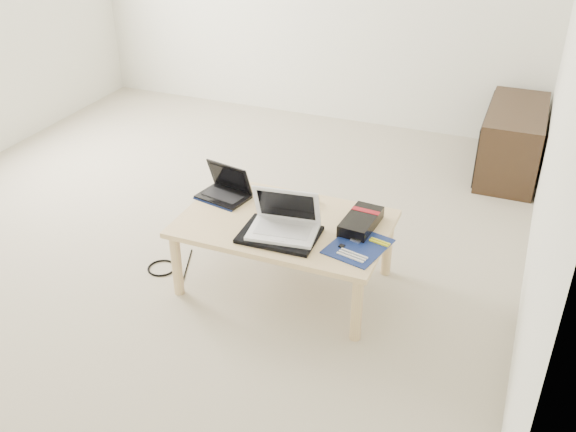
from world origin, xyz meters
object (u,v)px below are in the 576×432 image
at_px(netbook, 225,190).
at_px(white_laptop, 284,222).
at_px(gpu_box, 361,222).
at_px(coffee_table, 284,229).
at_px(media_cabinet, 512,141).

distance_m(netbook, white_laptop, 0.52).
xyz_separation_m(white_laptop, gpu_box, (0.34, 0.21, -0.04)).
height_order(white_laptop, gpu_box, white_laptop).
bearing_deg(gpu_box, coffee_table, -166.35).
bearing_deg(white_laptop, netbook, 152.24).
relative_size(white_laptop, gpu_box, 1.19).
bearing_deg(media_cabinet, gpu_box, -108.84).
height_order(coffee_table, netbook, netbook).
height_order(coffee_table, gpu_box, gpu_box).
bearing_deg(coffee_table, gpu_box, 13.65).
bearing_deg(gpu_box, netbook, 177.77).
bearing_deg(netbook, gpu_box, -2.23).
bearing_deg(coffee_table, netbook, 162.97).
relative_size(netbook, white_laptop, 0.84).
xyz_separation_m(netbook, gpu_box, (0.80, -0.03, -0.01)).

